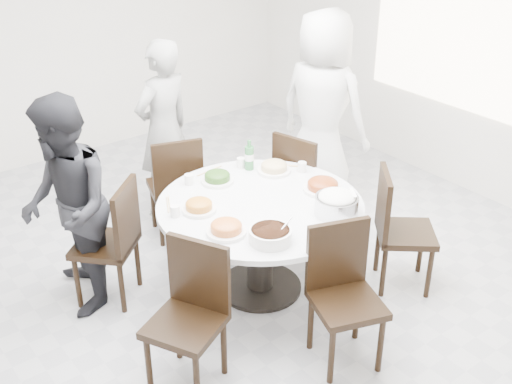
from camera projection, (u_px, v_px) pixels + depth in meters
floor at (204, 285)px, 5.01m from camera, size 6.00×6.00×0.01m
wall_back at (35, 32)px, 6.46m from camera, size 6.00×0.01×2.80m
wall_right at (468, 46)px, 5.97m from camera, size 0.01×6.00×2.80m
window at (468, 36)px, 5.91m from camera, size 0.04×2.20×1.40m
dining_table at (260, 247)px, 4.80m from camera, size 1.50×1.50×0.75m
chair_ne at (305, 182)px, 5.54m from camera, size 0.52×0.52×0.95m
chair_n at (175, 185)px, 5.48m from camera, size 0.53×0.53×0.95m
chair_nw at (104, 242)px, 4.67m from camera, size 0.59×0.59×0.95m
chair_sw at (185, 322)px, 3.87m from camera, size 0.57×0.57×0.95m
chair_s at (347, 301)px, 4.05m from camera, size 0.54×0.54×0.95m
chair_se at (406, 231)px, 4.81m from camera, size 0.59×0.59×0.95m
diner_right at (322, 110)px, 5.83m from camera, size 0.81×1.02×1.84m
diner_middle at (164, 130)px, 5.68m from camera, size 0.66×0.51×1.63m
diner_left at (67, 208)px, 4.45m from camera, size 0.80×0.92×1.61m
dish_greens at (217, 179)px, 4.90m from camera, size 0.25×0.25×0.06m
dish_pale at (274, 168)px, 5.06m from camera, size 0.26×0.26×0.07m
dish_orange at (199, 207)px, 4.50m from camera, size 0.24×0.24×0.07m
dish_redbrown at (323, 186)px, 4.78m from camera, size 0.29×0.29×0.07m
dish_tofu at (226, 229)px, 4.24m from camera, size 0.27×0.27×0.07m
rice_bowl at (336, 205)px, 4.46m from camera, size 0.31×0.31×0.13m
soup_bowl at (270, 235)px, 4.15m from camera, size 0.28×0.28×0.09m
beverage_bottle at (249, 155)px, 5.07m from camera, size 0.07×0.07×0.25m
tea_cups at (207, 168)px, 5.05m from camera, size 0.07×0.07×0.08m
chopsticks at (213, 172)px, 5.07m from camera, size 0.24×0.04×0.01m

